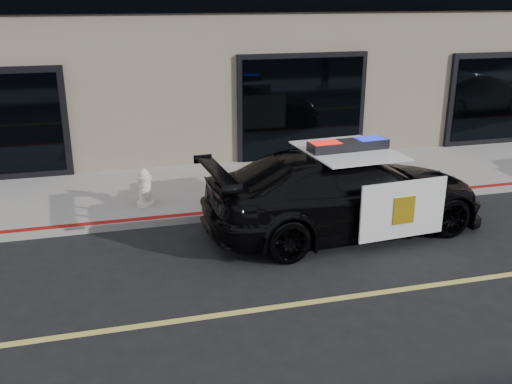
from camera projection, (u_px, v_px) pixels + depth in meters
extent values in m
plane|color=black|center=(501.00, 276.00, 9.16)|extent=(120.00, 120.00, 0.00)
cube|color=gray|center=(362.00, 176.00, 13.93)|extent=(60.00, 3.50, 0.15)
imported|color=black|center=(346.00, 191.00, 10.68)|extent=(3.06, 5.74, 1.57)
cube|color=white|center=(403.00, 210.00, 9.85)|extent=(1.67, 0.17, 1.04)
cube|color=white|center=(343.00, 173.00, 11.85)|extent=(1.67, 0.17, 1.04)
cube|color=white|center=(348.00, 150.00, 10.42)|extent=(1.71, 2.00, 0.03)
cube|color=gold|center=(404.00, 210.00, 9.83)|extent=(0.42, 0.05, 0.50)
cube|color=black|center=(348.00, 146.00, 10.39)|extent=(1.53, 0.51, 0.18)
cube|color=red|center=(326.00, 147.00, 10.24)|extent=(0.55, 0.38, 0.17)
cube|color=#0C19CC|center=(370.00, 143.00, 10.52)|extent=(0.55, 0.38, 0.17)
cylinder|color=white|center=(146.00, 203.00, 11.77)|extent=(0.36, 0.36, 0.08)
cylinder|color=white|center=(145.00, 190.00, 11.68)|extent=(0.26, 0.26, 0.50)
cylinder|color=white|center=(144.00, 178.00, 11.59)|extent=(0.31, 0.31, 0.06)
sphere|color=white|center=(144.00, 175.00, 11.57)|extent=(0.23, 0.23, 0.23)
cylinder|color=white|center=(144.00, 170.00, 11.53)|extent=(0.07, 0.07, 0.07)
cylinder|color=white|center=(144.00, 184.00, 11.81)|extent=(0.13, 0.12, 0.13)
cylinder|color=white|center=(145.00, 189.00, 11.50)|extent=(0.13, 0.12, 0.13)
cylinder|color=white|center=(146.00, 193.00, 11.49)|extent=(0.17, 0.14, 0.17)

